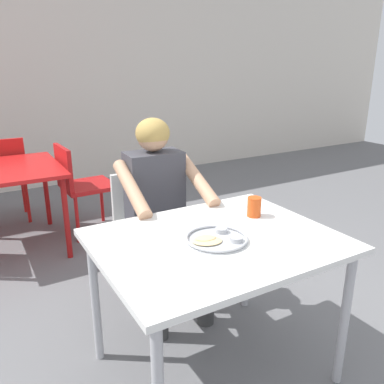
% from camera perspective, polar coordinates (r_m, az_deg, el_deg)
% --- Properties ---
extents(ground_plane, '(12.00, 12.00, 0.05)m').
position_cam_1_polar(ground_plane, '(2.25, 6.45, -24.91)').
color(ground_plane, slate).
extents(back_wall, '(12.00, 0.12, 3.40)m').
position_cam_1_polar(back_wall, '(5.29, -20.14, 19.17)').
color(back_wall, silver).
rests_on(back_wall, ground).
extents(table_foreground, '(1.09, 0.87, 0.74)m').
position_cam_1_polar(table_foreground, '(1.87, 3.49, -8.71)').
color(table_foreground, white).
rests_on(table_foreground, ground).
extents(thali_tray, '(0.28, 0.28, 0.03)m').
position_cam_1_polar(thali_tray, '(1.80, 3.55, -6.70)').
color(thali_tray, '#B7BABF').
rests_on(thali_tray, table_foreground).
extents(drinking_cup, '(0.07, 0.07, 0.10)m').
position_cam_1_polar(drinking_cup, '(2.09, 8.95, -2.03)').
color(drinking_cup, '#D84C19').
rests_on(drinking_cup, table_foreground).
extents(chair_foreground, '(0.45, 0.45, 0.81)m').
position_cam_1_polar(chair_foreground, '(2.67, -6.34, -4.57)').
color(chair_foreground, silver).
rests_on(chair_foreground, ground).
extents(diner_foreground, '(0.51, 0.57, 1.20)m').
position_cam_1_polar(diner_foreground, '(2.39, -4.59, -1.18)').
color(diner_foreground, '#353535').
rests_on(diner_foreground, ground).
extents(table_background_red, '(0.78, 0.93, 0.71)m').
position_cam_1_polar(table_background_red, '(3.53, -24.82, 1.92)').
color(table_background_red, red).
rests_on(table_background_red, ground).
extents(chair_red_right, '(0.46, 0.46, 0.83)m').
position_cam_1_polar(chair_red_right, '(3.68, -15.93, 1.41)').
color(chair_red_right, red).
rests_on(chair_red_right, ground).
extents(chair_red_far, '(0.40, 0.42, 0.85)m').
position_cam_1_polar(chair_red_far, '(4.18, -25.28, 2.32)').
color(chair_red_far, red).
rests_on(chair_red_far, ground).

